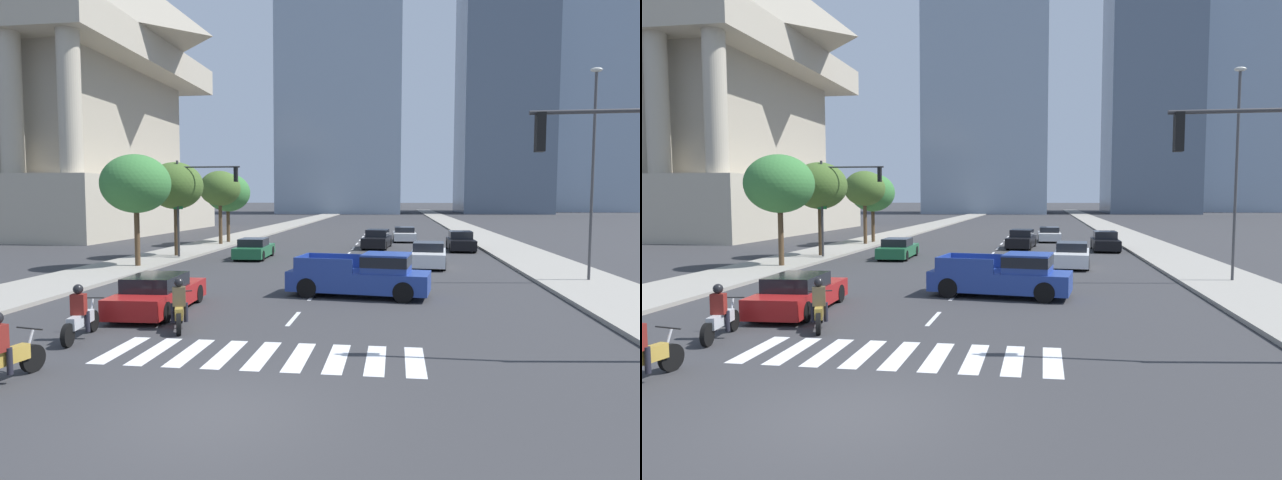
% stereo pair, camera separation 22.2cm
% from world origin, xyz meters
% --- Properties ---
extents(ground_plane, '(800.00, 800.00, 0.00)m').
position_xyz_m(ground_plane, '(0.00, 0.00, 0.00)').
color(ground_plane, '#333335').
extents(sidewalk_east, '(4.00, 260.00, 0.15)m').
position_xyz_m(sidewalk_east, '(11.30, 30.00, 0.07)').
color(sidewalk_east, gray).
rests_on(sidewalk_east, ground).
extents(sidewalk_west, '(4.00, 260.00, 0.15)m').
position_xyz_m(sidewalk_west, '(-11.30, 30.00, 0.07)').
color(sidewalk_west, gray).
rests_on(sidewalk_west, ground).
extents(crosswalk_near, '(7.65, 2.39, 0.01)m').
position_xyz_m(crosswalk_near, '(-0.00, 3.60, 0.00)').
color(crosswalk_near, silver).
rests_on(crosswalk_near, ground).
extents(lane_divider_center, '(0.14, 50.00, 0.01)m').
position_xyz_m(lane_divider_center, '(0.00, 31.60, 0.00)').
color(lane_divider_center, silver).
rests_on(lane_divider_center, ground).
extents(motorcycle_lead, '(1.01, 2.01, 1.49)m').
position_xyz_m(motorcycle_lead, '(-3.00, 5.87, 0.58)').
color(motorcycle_lead, black).
rests_on(motorcycle_lead, ground).
extents(motorcycle_third, '(0.71, 2.20, 1.49)m').
position_xyz_m(motorcycle_third, '(-5.16, 4.42, 0.58)').
color(motorcycle_third, black).
rests_on(motorcycle_third, ground).
extents(pickup_truck, '(5.52, 2.63, 1.67)m').
position_xyz_m(pickup_truck, '(2.01, 11.75, 0.81)').
color(pickup_truck, navy).
rests_on(pickup_truck, ground).
extents(sedan_white_0, '(1.99, 4.26, 1.24)m').
position_xyz_m(sedan_white_0, '(3.87, 38.55, 0.58)').
color(sedan_white_0, silver).
rests_on(sedan_white_0, ground).
extents(sedan_black_1, '(1.85, 4.46, 1.38)m').
position_xyz_m(sedan_black_1, '(7.73, 30.89, 0.63)').
color(sedan_black_1, black).
rests_on(sedan_black_1, ground).
extents(sedan_white_2, '(2.20, 4.55, 1.33)m').
position_xyz_m(sedan_white_2, '(4.92, 21.31, 0.62)').
color(sedan_white_2, silver).
rests_on(sedan_white_2, ground).
extents(sedan_black_3, '(2.20, 4.73, 1.39)m').
position_xyz_m(sedan_black_3, '(1.76, 31.94, 0.64)').
color(sedan_black_3, black).
rests_on(sedan_black_3, ground).
extents(sedan_red_4, '(2.01, 4.79, 1.25)m').
position_xyz_m(sedan_red_4, '(-4.62, 8.04, 0.58)').
color(sedan_red_4, maroon).
rests_on(sedan_red_4, ground).
extents(sedan_green_5, '(1.95, 4.45, 1.26)m').
position_xyz_m(sedan_green_5, '(-5.56, 23.89, 0.59)').
color(sedan_green_5, '#1E6038').
rests_on(sedan_green_5, ground).
extents(traffic_signal_far, '(4.23, 0.28, 5.87)m').
position_xyz_m(traffic_signal_far, '(-8.66, 23.02, 4.15)').
color(traffic_signal_far, '#333335').
rests_on(traffic_signal_far, sidewalk_west).
extents(street_lamp_east, '(0.50, 0.24, 9.19)m').
position_xyz_m(street_lamp_east, '(11.60, 16.41, 5.36)').
color(street_lamp_east, '#3F3F42').
rests_on(street_lamp_east, sidewalk_east).
extents(street_tree_nearest, '(3.64, 3.64, 5.90)m').
position_xyz_m(street_tree_nearest, '(-10.50, 18.42, 4.49)').
color(street_tree_nearest, '#4C3823').
rests_on(street_tree_nearest, sidewalk_west).
extents(street_tree_second, '(3.43, 3.43, 5.82)m').
position_xyz_m(street_tree_second, '(-10.50, 23.65, 4.50)').
color(street_tree_second, '#4C3823').
rests_on(street_tree_second, sidewalk_west).
extents(street_tree_third, '(3.21, 3.21, 5.71)m').
position_xyz_m(street_tree_third, '(-10.50, 32.32, 4.47)').
color(street_tree_third, '#4C3823').
rests_on(street_tree_third, sidewalk_west).
extents(street_tree_fourth, '(3.65, 3.65, 5.59)m').
position_xyz_m(street_tree_fourth, '(-10.50, 34.32, 4.17)').
color(street_tree_fourth, '#4C3823').
rests_on(street_tree_fourth, sidewalk_west).
extents(war_memorial, '(30.20, 30.20, 35.83)m').
position_xyz_m(war_memorial, '(-35.86, 45.84, 18.41)').
color(war_memorial, '#B2A893').
rests_on(war_memorial, ground).
extents(office_tower_left_skyline, '(28.85, 21.73, 102.96)m').
position_xyz_m(office_tower_left_skyline, '(-10.30, 125.08, 46.78)').
color(office_tower_left_skyline, '#8C9EB2').
rests_on(office_tower_left_skyline, ground).
extents(office_tower_center_skyline, '(20.10, 24.87, 114.24)m').
position_xyz_m(office_tower_center_skyline, '(28.57, 131.52, 50.89)').
color(office_tower_center_skyline, slate).
rests_on(office_tower_center_skyline, ground).
extents(office_tower_right_skyline, '(24.17, 21.23, 85.97)m').
position_xyz_m(office_tower_right_skyline, '(53.45, 149.72, 36.56)').
color(office_tower_right_skyline, '#8C9EB2').
rests_on(office_tower_right_skyline, ground).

